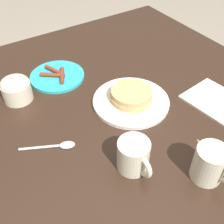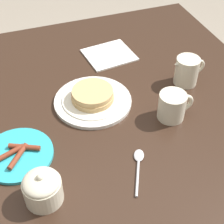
{
  "view_description": "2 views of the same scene",
  "coord_description": "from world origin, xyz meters",
  "px_view_note": "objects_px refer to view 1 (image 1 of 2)",
  "views": [
    {
      "loc": [
        0.53,
        -0.41,
        1.35
      ],
      "look_at": [
        0.03,
        -0.09,
        0.8
      ],
      "focal_mm": 45.0,
      "sensor_mm": 36.0,
      "label": 1
    },
    {
      "loc": [
        -0.21,
        -0.77,
        1.48
      ],
      "look_at": [
        0.03,
        -0.09,
        0.8
      ],
      "focal_mm": 55.0,
      "sensor_mm": 36.0,
      "label": 2
    }
  ],
  "objects_px": {
    "creamer_pitcher": "(209,163)",
    "napkin": "(214,100)",
    "sugar_bowl": "(16,89)",
    "spoon": "(57,146)",
    "pancake_plate": "(131,98)",
    "side_plate_bacon": "(57,76)",
    "coffee_mug": "(134,156)"
  },
  "relations": [
    {
      "from": "pancake_plate",
      "to": "creamer_pitcher",
      "type": "xyz_separation_m",
      "value": [
        0.32,
        -0.01,
        0.03
      ]
    },
    {
      "from": "side_plate_bacon",
      "to": "spoon",
      "type": "height_order",
      "value": "side_plate_bacon"
    },
    {
      "from": "spoon",
      "to": "coffee_mug",
      "type": "bearing_deg",
      "value": 39.25
    },
    {
      "from": "pancake_plate",
      "to": "napkin",
      "type": "relative_size",
      "value": 1.3
    },
    {
      "from": "creamer_pitcher",
      "to": "sugar_bowl",
      "type": "distance_m",
      "value": 0.6
    },
    {
      "from": "sugar_bowl",
      "to": "spoon",
      "type": "height_order",
      "value": "sugar_bowl"
    },
    {
      "from": "creamer_pitcher",
      "to": "sugar_bowl",
      "type": "relative_size",
      "value": 1.3
    },
    {
      "from": "spoon",
      "to": "side_plate_bacon",
      "type": "bearing_deg",
      "value": 155.28
    },
    {
      "from": "napkin",
      "to": "pancake_plate",
      "type": "bearing_deg",
      "value": -120.84
    },
    {
      "from": "side_plate_bacon",
      "to": "creamer_pitcher",
      "type": "xyz_separation_m",
      "value": [
        0.57,
        0.13,
        0.04
      ]
    },
    {
      "from": "coffee_mug",
      "to": "spoon",
      "type": "xyz_separation_m",
      "value": [
        -0.16,
        -0.13,
        -0.04
      ]
    },
    {
      "from": "coffee_mug",
      "to": "creamer_pitcher",
      "type": "xyz_separation_m",
      "value": [
        0.12,
        0.13,
        0.01
      ]
    },
    {
      "from": "sugar_bowl",
      "to": "napkin",
      "type": "xyz_separation_m",
      "value": [
        0.34,
        0.52,
        -0.04
      ]
    },
    {
      "from": "pancake_plate",
      "to": "sugar_bowl",
      "type": "height_order",
      "value": "sugar_bowl"
    },
    {
      "from": "sugar_bowl",
      "to": "spoon",
      "type": "distance_m",
      "value": 0.25
    },
    {
      "from": "spoon",
      "to": "pancake_plate",
      "type": "bearing_deg",
      "value": 98.49
    },
    {
      "from": "sugar_bowl",
      "to": "side_plate_bacon",
      "type": "bearing_deg",
      "value": 104.82
    },
    {
      "from": "side_plate_bacon",
      "to": "napkin",
      "type": "relative_size",
      "value": 1.02
    },
    {
      "from": "side_plate_bacon",
      "to": "spoon",
      "type": "relative_size",
      "value": 1.34
    },
    {
      "from": "coffee_mug",
      "to": "side_plate_bacon",
      "type": "bearing_deg",
      "value": 179.91
    },
    {
      "from": "pancake_plate",
      "to": "coffee_mug",
      "type": "bearing_deg",
      "value": -34.3
    },
    {
      "from": "sugar_bowl",
      "to": "spoon",
      "type": "relative_size",
      "value": 0.65
    },
    {
      "from": "side_plate_bacon",
      "to": "creamer_pitcher",
      "type": "bearing_deg",
      "value": 12.94
    },
    {
      "from": "sugar_bowl",
      "to": "spoon",
      "type": "bearing_deg",
      "value": 4.37
    },
    {
      "from": "napkin",
      "to": "spoon",
      "type": "height_order",
      "value": "spoon"
    },
    {
      "from": "coffee_mug",
      "to": "spoon",
      "type": "distance_m",
      "value": 0.21
    },
    {
      "from": "pancake_plate",
      "to": "coffee_mug",
      "type": "distance_m",
      "value": 0.25
    },
    {
      "from": "sugar_bowl",
      "to": "pancake_plate",
      "type": "bearing_deg",
      "value": 54.24
    },
    {
      "from": "napkin",
      "to": "sugar_bowl",
      "type": "bearing_deg",
      "value": -123.66
    },
    {
      "from": "creamer_pitcher",
      "to": "napkin",
      "type": "xyz_separation_m",
      "value": [
        -0.18,
        0.24,
        -0.05
      ]
    },
    {
      "from": "sugar_bowl",
      "to": "coffee_mug",
      "type": "bearing_deg",
      "value": 20.23
    },
    {
      "from": "side_plate_bacon",
      "to": "pancake_plate",
      "type": "bearing_deg",
      "value": 28.92
    }
  ]
}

